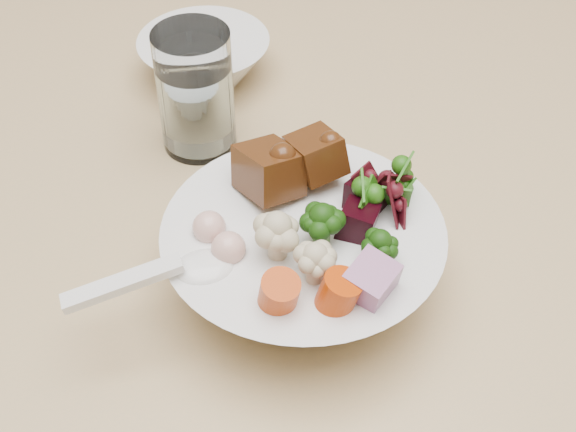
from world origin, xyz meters
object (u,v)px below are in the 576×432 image
at_px(dining_table, 422,212).
at_px(side_bowl, 205,59).
at_px(water_glass, 196,95).
at_px(food_bowl, 304,252).
at_px(chair_far, 164,49).

height_order(dining_table, side_bowl, side_bowl).
bearing_deg(water_glass, food_bowl, -75.57).
height_order(chair_far, food_bowl, food_bowl).
distance_m(food_bowl, side_bowl, 0.32).
bearing_deg(water_glass, chair_far, 88.19).
bearing_deg(water_glass, dining_table, -17.71).
bearing_deg(chair_far, food_bowl, -99.83).
bearing_deg(dining_table, side_bowl, 131.48).
relative_size(dining_table, food_bowl, 8.33).
relative_size(water_glass, side_bowl, 0.88).
bearing_deg(food_bowl, water_glass, 104.43).
height_order(chair_far, side_bowl, chair_far).
bearing_deg(chair_far, dining_table, -87.35).
distance_m(dining_table, chair_far, 0.83).
distance_m(dining_table, food_bowl, 0.25).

